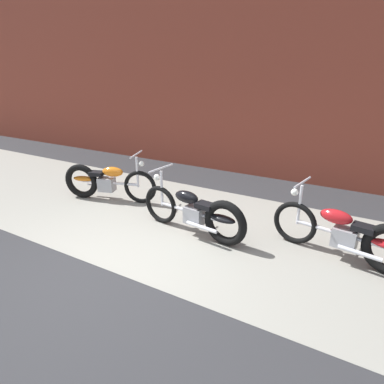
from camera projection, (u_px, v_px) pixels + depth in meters
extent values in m
plane|color=#2D2D30|center=(108.00, 270.00, 4.30)|extent=(80.00, 80.00, 0.00)
cube|color=gray|center=(176.00, 220.00, 5.72)|extent=(36.00, 3.50, 0.01)
cube|color=brown|center=(250.00, 70.00, 7.62)|extent=(36.00, 0.50, 5.08)
torus|color=black|center=(140.00, 187.00, 6.37)|extent=(0.67, 0.27, 0.68)
torus|color=black|center=(82.00, 181.00, 6.63)|extent=(0.74, 0.33, 0.73)
cylinder|color=silver|center=(110.00, 183.00, 6.49)|extent=(1.20, 0.40, 0.06)
cube|color=#99999E|center=(107.00, 184.00, 6.52)|extent=(0.37, 0.30, 0.28)
ellipsoid|color=orange|center=(113.00, 172.00, 6.39)|extent=(0.48, 0.31, 0.20)
ellipsoid|color=orange|center=(83.00, 179.00, 6.60)|extent=(0.47, 0.30, 0.10)
cube|color=black|center=(97.00, 173.00, 6.48)|extent=(0.33, 0.27, 0.08)
cylinder|color=silver|center=(137.00, 172.00, 6.27)|extent=(0.05, 0.05, 0.62)
cylinder|color=silver|center=(136.00, 154.00, 6.14)|extent=(0.19, 0.57, 0.03)
sphere|color=white|center=(142.00, 164.00, 6.18)|extent=(0.11, 0.11, 0.11)
cylinder|color=silver|center=(100.00, 185.00, 6.74)|extent=(0.54, 0.21, 0.06)
torus|color=black|center=(161.00, 205.00, 5.54)|extent=(0.68, 0.16, 0.68)
torus|color=black|center=(225.00, 223.00, 4.81)|extent=(0.74, 0.22, 0.73)
cylinder|color=silver|center=(191.00, 212.00, 5.16)|extent=(1.23, 0.20, 0.06)
cube|color=#99999E|center=(195.00, 215.00, 5.13)|extent=(0.34, 0.26, 0.28)
ellipsoid|color=black|center=(187.00, 197.00, 5.12)|extent=(0.46, 0.24, 0.20)
ellipsoid|color=black|center=(222.00, 219.00, 4.82)|extent=(0.46, 0.23, 0.10)
cube|color=black|center=(205.00, 206.00, 4.94)|extent=(0.30, 0.23, 0.08)
cylinder|color=silver|center=(162.00, 188.00, 5.40)|extent=(0.05, 0.05, 0.62)
cylinder|color=silver|center=(161.00, 168.00, 5.27)|extent=(0.10, 0.58, 0.03)
sphere|color=white|center=(157.00, 177.00, 5.39)|extent=(0.11, 0.11, 0.11)
cylinder|color=silver|center=(202.00, 227.00, 4.92)|extent=(0.55, 0.13, 0.06)
torus|color=black|center=(295.00, 223.00, 4.88)|extent=(0.68, 0.20, 0.68)
cylinder|color=silver|center=(339.00, 234.00, 4.47)|extent=(1.22, 0.28, 0.06)
cube|color=#99999E|center=(345.00, 238.00, 4.44)|extent=(0.36, 0.28, 0.28)
ellipsoid|color=red|center=(336.00, 217.00, 4.44)|extent=(0.47, 0.27, 0.20)
cube|color=black|center=(363.00, 228.00, 4.24)|extent=(0.31, 0.25, 0.08)
cylinder|color=silver|center=(300.00, 205.00, 4.74)|extent=(0.05, 0.05, 0.62)
cylinder|color=silver|center=(303.00, 182.00, 4.61)|extent=(0.14, 0.58, 0.03)
sphere|color=white|center=(295.00, 192.00, 4.74)|extent=(0.11, 0.11, 0.11)
cylinder|color=silver|center=(359.00, 253.00, 4.22)|extent=(0.55, 0.16, 0.06)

